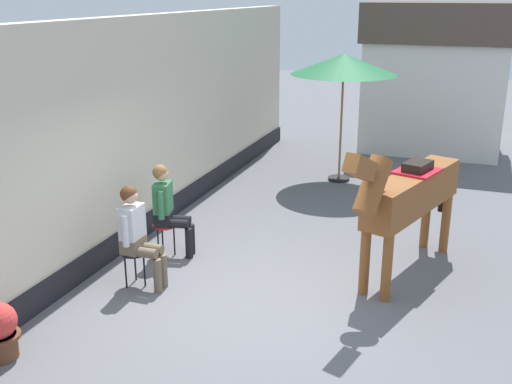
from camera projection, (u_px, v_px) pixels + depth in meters
ground_plane at (314, 222)px, 10.37m from camera, size 40.00×40.00×0.00m
pub_facade_wall at (132, 141)px, 9.37m from camera, size 0.34×14.00×3.40m
distant_cottage at (435, 75)px, 14.74m from camera, size 3.40×2.60×3.50m
seated_visitor_near at (137, 231)px, 7.90m from camera, size 0.61×0.49×1.39m
seated_visitor_far at (168, 206)px, 8.84m from camera, size 0.61×0.48×1.39m
saddled_horse_center at (408, 195)px, 8.11m from camera, size 1.19×2.89×2.06m
cafe_parasol at (344, 65)px, 11.93m from camera, size 2.10×2.10×2.58m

